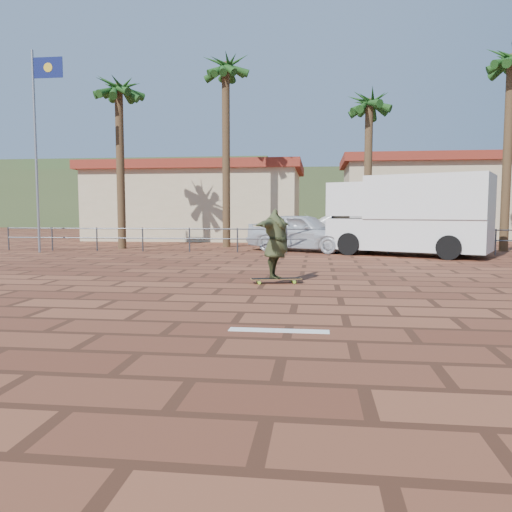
{
  "coord_description": "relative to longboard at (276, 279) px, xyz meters",
  "views": [
    {
      "loc": [
        1.22,
        -8.01,
        1.65
      ],
      "look_at": [
        0.05,
        1.5,
        0.8
      ],
      "focal_mm": 35.0,
      "sensor_mm": 36.0,
      "label": 1
    }
  ],
  "objects": [
    {
      "name": "skateboarder",
      "position": [
        -0.0,
        -0.0,
        0.82
      ],
      "size": [
        1.01,
        2.04,
        1.6
      ],
      "primitive_type": "imported",
      "rotation": [
        0.0,
        0.0,
        1.32
      ],
      "color": "#373D21",
      "rests_on": "longboard"
    },
    {
      "name": "building_west",
      "position": [
        -6.28,
        18.59,
        2.19
      ],
      "size": [
        12.6,
        7.6,
        4.5
      ],
      "color": "beige",
      "rests_on": "ground"
    },
    {
      "name": "campervan",
      "position": [
        4.4,
        8.06,
        1.47
      ],
      "size": [
        6.23,
        4.57,
        2.98
      ],
      "rotation": [
        0.0,
        0.0,
        -0.43
      ],
      "color": "white",
      "rests_on": "ground"
    },
    {
      "name": "longboard",
      "position": [
        0.0,
        0.0,
        0.0
      ],
      "size": [
        1.21,
        0.55,
        0.12
      ],
      "rotation": [
        0.0,
        0.0,
        0.26
      ],
      "color": "olive",
      "rests_on": "ground"
    },
    {
      "name": "paint_stripe",
      "position": [
        0.42,
        -4.61,
        -0.09
      ],
      "size": [
        1.4,
        0.22,
        0.01
      ],
      "primitive_type": "cube",
      "color": "white",
      "rests_on": "ground"
    },
    {
      "name": "car_white",
      "position": [
        2.94,
        13.09,
        0.72
      ],
      "size": [
        5.12,
        2.39,
        1.62
      ],
      "primitive_type": "imported",
      "rotation": [
        0.0,
        0.0,
        1.71
      ],
      "color": "white",
      "rests_on": "ground"
    },
    {
      "name": "palm_left",
      "position": [
        -3.28,
        11.59,
        7.86
      ],
      "size": [
        2.4,
        2.4,
        9.45
      ],
      "color": "brown",
      "rests_on": "ground"
    },
    {
      "name": "car_silver",
      "position": [
        0.32,
        9.59,
        0.71
      ],
      "size": [
        5.07,
        3.62,
        1.6
      ],
      "primitive_type": "imported",
      "rotation": [
        0.0,
        0.0,
        1.16
      ],
      "color": "silver",
      "rests_on": "ground"
    },
    {
      "name": "guardrail",
      "position": [
        -0.28,
        8.59,
        0.58
      ],
      "size": [
        24.06,
        0.06,
        1.0
      ],
      "color": "#47494F",
      "rests_on": "ground"
    },
    {
      "name": "ground",
      "position": [
        -0.28,
        -3.41,
        -0.1
      ],
      "size": [
        120.0,
        120.0,
        0.0
      ],
      "primitive_type": "plane",
      "color": "brown",
      "rests_on": "ground"
    },
    {
      "name": "hill_back",
      "position": [
        -22.28,
        52.59,
        3.9
      ],
      "size": [
        35.0,
        14.0,
        8.0
      ],
      "primitive_type": "cube",
      "color": "#384C28",
      "rests_on": "ground"
    },
    {
      "name": "building_east",
      "position": [
        7.72,
        20.59,
        2.44
      ],
      "size": [
        10.6,
        6.6,
        5.0
      ],
      "color": "beige",
      "rests_on": "ground"
    },
    {
      "name": "palm_center",
      "position": [
        3.22,
        12.09,
        6.27
      ],
      "size": [
        2.4,
        2.4,
        7.75
      ],
      "color": "brown",
      "rests_on": "ground"
    },
    {
      "name": "flagpole",
      "position": [
        -10.16,
        7.59,
        4.54
      ],
      "size": [
        1.3,
        0.1,
        8.0
      ],
      "color": "gray",
      "rests_on": "ground"
    },
    {
      "name": "palm_right",
      "position": [
        8.72,
        10.59,
        7.49
      ],
      "size": [
        2.4,
        2.4,
        9.05
      ],
      "color": "brown",
      "rests_on": "ground"
    },
    {
      "name": "palm_far_left",
      "position": [
        -7.78,
        10.09,
        6.74
      ],
      "size": [
        2.4,
        2.4,
        8.25
      ],
      "color": "brown",
      "rests_on": "ground"
    },
    {
      "name": "hill_front",
      "position": [
        -0.28,
        46.59,
        2.9
      ],
      "size": [
        70.0,
        18.0,
        6.0
      ],
      "primitive_type": "cube",
      "color": "#384C28",
      "rests_on": "ground"
    }
  ]
}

